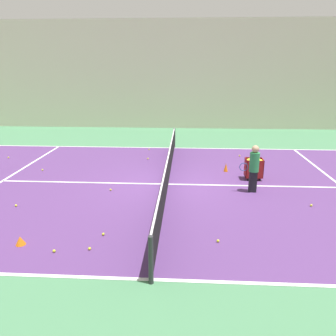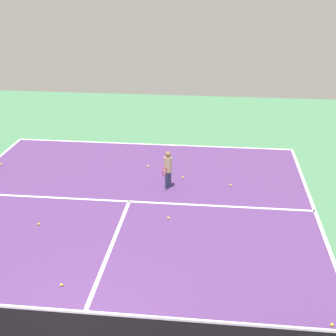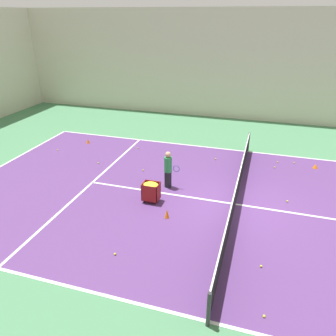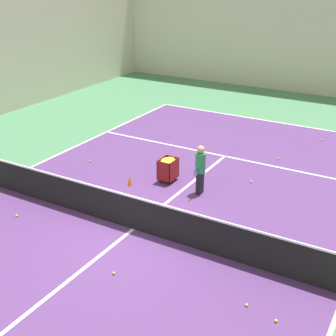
% 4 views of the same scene
% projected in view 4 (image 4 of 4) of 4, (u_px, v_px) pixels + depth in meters
% --- Properties ---
extents(ground_plane, '(38.06, 38.06, 0.00)m').
position_uv_depth(ground_plane, '(133.00, 229.00, 12.73)').
color(ground_plane, '#477F56').
extents(court_playing_area, '(11.08, 22.27, 0.00)m').
position_uv_depth(court_playing_area, '(133.00, 229.00, 12.73)').
color(court_playing_area, '#563370').
rests_on(court_playing_area, ground).
extents(line_baseline_far, '(11.08, 0.10, 0.00)m').
position_uv_depth(line_baseline_far, '(269.00, 121.00, 21.55)').
color(line_baseline_far, white).
rests_on(line_baseline_far, ground).
extents(line_service_far, '(11.08, 0.10, 0.00)m').
position_uv_depth(line_service_far, '(225.00, 156.00, 17.58)').
color(line_service_far, white).
rests_on(line_service_far, ground).
extents(line_centre_service, '(0.10, 12.25, 0.00)m').
position_uv_depth(line_centre_service, '(133.00, 229.00, 12.73)').
color(line_centre_service, white).
rests_on(line_centre_service, ground).
extents(hall_enclosure_far, '(22.87, 0.15, 7.02)m').
position_uv_depth(hall_enclosure_far, '(312.00, 28.00, 24.87)').
color(hall_enclosure_far, beige).
rests_on(hall_enclosure_far, ground).
extents(tennis_net, '(11.38, 0.10, 1.02)m').
position_uv_depth(tennis_net, '(133.00, 212.00, 12.52)').
color(tennis_net, '#2D2D33').
rests_on(tennis_net, ground).
extents(coach_at_net, '(0.33, 0.65, 1.60)m').
position_uv_depth(coach_at_net, '(200.00, 167.00, 14.37)').
color(coach_at_net, black).
rests_on(coach_at_net, ground).
extents(ball_cart, '(0.50, 0.63, 0.81)m').
position_uv_depth(ball_cart, '(168.00, 165.00, 15.35)').
color(ball_cart, maroon).
rests_on(ball_cart, ground).
extents(training_cone_2, '(0.17, 0.17, 0.34)m').
position_uv_depth(training_cone_2, '(130.00, 181.00, 15.19)').
color(training_cone_2, orange).
rests_on(training_cone_2, ground).
extents(tennis_ball_2, '(0.07, 0.07, 0.07)m').
position_uv_depth(tennis_ball_2, '(293.00, 244.00, 12.00)').
color(tennis_ball_2, yellow).
rests_on(tennis_ball_2, ground).
extents(tennis_ball_3, '(0.07, 0.07, 0.07)m').
position_uv_depth(tennis_ball_3, '(91.00, 161.00, 17.07)').
color(tennis_ball_3, yellow).
rests_on(tennis_ball_3, ground).
extents(tennis_ball_4, '(0.07, 0.07, 0.07)m').
position_uv_depth(tennis_ball_4, '(17.00, 216.00, 13.35)').
color(tennis_ball_4, yellow).
rests_on(tennis_ball_4, ground).
extents(tennis_ball_5, '(0.07, 0.07, 0.07)m').
position_uv_depth(tennis_ball_5, '(114.00, 273.00, 10.86)').
color(tennis_ball_5, yellow).
rests_on(tennis_ball_5, ground).
extents(tennis_ball_6, '(0.07, 0.07, 0.07)m').
position_uv_depth(tennis_ball_6, '(276.00, 321.00, 9.41)').
color(tennis_ball_6, yellow).
rests_on(tennis_ball_6, ground).
extents(tennis_ball_7, '(0.07, 0.07, 0.07)m').
position_uv_depth(tennis_ball_7, '(247.00, 305.00, 9.84)').
color(tennis_ball_7, yellow).
rests_on(tennis_ball_7, ground).
extents(tennis_ball_9, '(0.07, 0.07, 0.07)m').
position_uv_depth(tennis_ball_9, '(321.00, 140.00, 19.15)').
color(tennis_ball_9, yellow).
rests_on(tennis_ball_9, ground).
extents(tennis_ball_10, '(0.07, 0.07, 0.07)m').
position_uv_depth(tennis_ball_10, '(251.00, 182.00, 15.44)').
color(tennis_ball_10, yellow).
rests_on(tennis_ball_10, ground).
extents(tennis_ball_17, '(0.07, 0.07, 0.07)m').
position_uv_depth(tennis_ball_17, '(244.00, 114.00, 22.40)').
color(tennis_ball_17, yellow).
rests_on(tennis_ball_17, ground).
extents(tennis_ball_18, '(0.07, 0.07, 0.07)m').
position_uv_depth(tennis_ball_18, '(278.00, 159.00, 17.27)').
color(tennis_ball_18, yellow).
rests_on(tennis_ball_18, ground).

